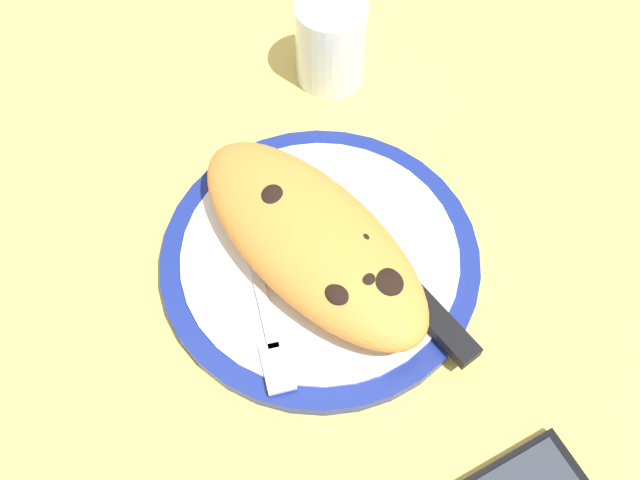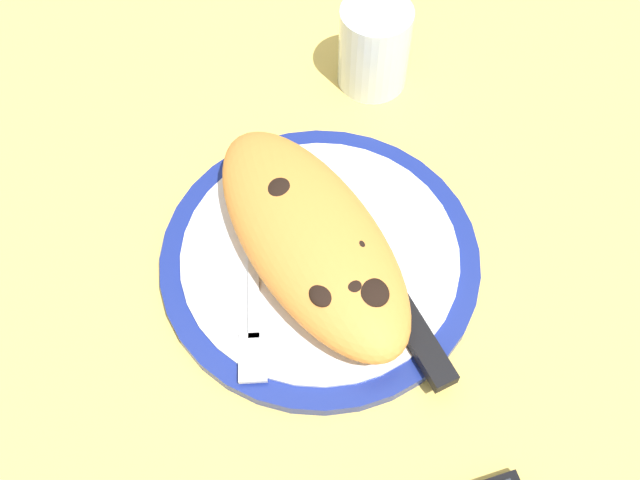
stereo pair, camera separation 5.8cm
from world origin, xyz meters
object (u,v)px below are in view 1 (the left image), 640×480
object	(u,v)px
fork	(264,310)
plate	(320,257)
calzone	(313,242)
knife	(408,290)
water_glass	(331,47)

from	to	relation	value
fork	plate	bearing A→B (deg)	116.67
calzone	knife	bearing A→B (deg)	43.00
knife	fork	bearing A→B (deg)	-106.10
plate	knife	size ratio (longest dim) A/B	1.25
water_glass	fork	bearing A→B (deg)	-35.39
plate	calzone	bearing A→B (deg)	-64.89
calzone	water_glass	bearing A→B (deg)	151.99
calzone	knife	size ratio (longest dim) A/B	1.22
calzone	fork	distance (cm)	6.73
plate	knife	world-z (taller)	knife
calzone	fork	size ratio (longest dim) A/B	1.52
fork	water_glass	size ratio (longest dim) A/B	2.00
calzone	water_glass	size ratio (longest dim) A/B	3.05
plate	water_glass	bearing A→B (deg)	153.26
plate	knife	bearing A→B (deg)	37.49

